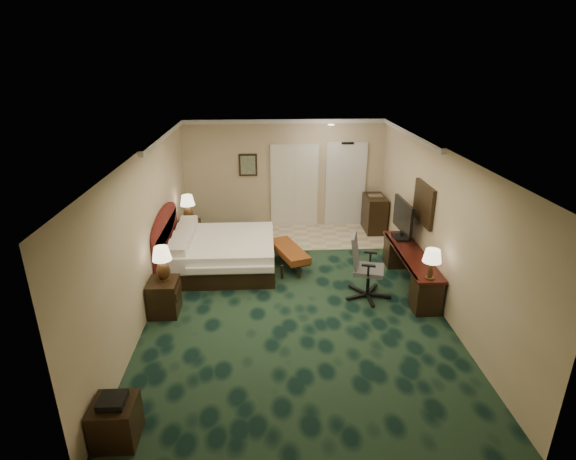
{
  "coord_description": "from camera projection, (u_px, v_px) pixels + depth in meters",
  "views": [
    {
      "loc": [
        -0.49,
        -7.22,
        4.13
      ],
      "look_at": [
        -0.08,
        0.6,
        1.07
      ],
      "focal_mm": 28.0,
      "sensor_mm": 36.0,
      "label": 1
    }
  ],
  "objects": [
    {
      "name": "desk",
      "position": [
        410.0,
        269.0,
        8.51
      ],
      "size": [
        0.5,
        2.32,
        0.67
      ],
      "primitive_type": "cube",
      "color": "black",
      "rests_on": "ground"
    },
    {
      "name": "crown_molding",
      "position": [
        295.0,
        153.0,
        7.28
      ],
      "size": [
        5.0,
        7.5,
        0.1
      ],
      "primitive_type": null,
      "color": "silver",
      "rests_on": "wall_back"
    },
    {
      "name": "wall_left",
      "position": [
        148.0,
        230.0,
        7.63
      ],
      "size": [
        0.0,
        7.5,
        2.7
      ],
      "primitive_type": "cube",
      "color": "tan",
      "rests_on": "ground"
    },
    {
      "name": "side_table",
      "position": [
        116.0,
        422.0,
        5.08
      ],
      "size": [
        0.48,
        0.48,
        0.52
      ],
      "primitive_type": "cube",
      "color": "black",
      "rests_on": "ground"
    },
    {
      "name": "floor",
      "position": [
        294.0,
        296.0,
        8.24
      ],
      "size": [
        5.0,
        7.5,
        0.0
      ],
      "primitive_type": "cube",
      "color": "black",
      "rests_on": "ground"
    },
    {
      "name": "wall_art",
      "position": [
        248.0,
        165.0,
        11.06
      ],
      "size": [
        0.45,
        0.06,
        0.55
      ],
      "primitive_type": "cube",
      "color": "#3F6154",
      "rests_on": "wall_back"
    },
    {
      "name": "wall_mirror",
      "position": [
        424.0,
        204.0,
        8.35
      ],
      "size": [
        0.05,
        0.95,
        0.75
      ],
      "primitive_type": "cube",
      "color": "white",
      "rests_on": "wall_right"
    },
    {
      "name": "wall_right",
      "position": [
        436.0,
        225.0,
        7.87
      ],
      "size": [
        0.0,
        7.5,
        2.7
      ],
      "primitive_type": "cube",
      "color": "tan",
      "rests_on": "ground"
    },
    {
      "name": "lamp_far",
      "position": [
        188.0,
        208.0,
        10.13
      ],
      "size": [
        0.34,
        0.34,
        0.62
      ],
      "primitive_type": null,
      "rotation": [
        0.0,
        0.0,
        -0.03
      ],
      "color": "#2F1E0B",
      "rests_on": "nightstand_far"
    },
    {
      "name": "tile_patch",
      "position": [
        323.0,
        236.0,
        10.98
      ],
      "size": [
        3.2,
        1.7,
        0.01
      ],
      "primitive_type": "cube",
      "color": "#B7AB8A",
      "rests_on": "ground"
    },
    {
      "name": "wall_front",
      "position": [
        320.0,
        369.0,
        4.26
      ],
      "size": [
        5.0,
        0.0,
        2.7
      ],
      "primitive_type": "cube",
      "color": "tan",
      "rests_on": "ground"
    },
    {
      "name": "wall_back",
      "position": [
        284.0,
        174.0,
        11.24
      ],
      "size": [
        5.0,
        0.0,
        2.7
      ],
      "primitive_type": "cube",
      "color": "tan",
      "rests_on": "ground"
    },
    {
      "name": "nightstand_far",
      "position": [
        190.0,
        234.0,
        10.3
      ],
      "size": [
        0.47,
        0.54,
        0.59
      ],
      "primitive_type": "cube",
      "color": "black",
      "rests_on": "ground"
    },
    {
      "name": "minibar",
      "position": [
        374.0,
        214.0,
        11.16
      ],
      "size": [
        0.47,
        0.85,
        0.9
      ],
      "primitive_type": "cube",
      "color": "black",
      "rests_on": "ground"
    },
    {
      "name": "nightstand_near",
      "position": [
        164.0,
        297.0,
        7.61
      ],
      "size": [
        0.48,
        0.55,
        0.61
      ],
      "primitive_type": "cube",
      "color": "black",
      "rests_on": "ground"
    },
    {
      "name": "desk_lamp",
      "position": [
        431.0,
        264.0,
        7.35
      ],
      "size": [
        0.39,
        0.39,
        0.54
      ],
      "primitive_type": null,
      "rotation": [
        0.0,
        0.0,
        0.31
      ],
      "color": "#2F1E0B",
      "rests_on": "desk"
    },
    {
      "name": "entry_door",
      "position": [
        345.0,
        185.0,
        11.39
      ],
      "size": [
        1.02,
        0.06,
        2.18
      ],
      "primitive_type": "cube",
      "color": "silver",
      "rests_on": "ground"
    },
    {
      "name": "bed_bench",
      "position": [
        289.0,
        257.0,
        9.32
      ],
      "size": [
        0.84,
        1.34,
        0.43
      ],
      "primitive_type": "cube",
      "rotation": [
        0.0,
        0.0,
        0.34
      ],
      "color": "brown",
      "rests_on": "ground"
    },
    {
      "name": "lamp_near",
      "position": [
        163.0,
        264.0,
        7.43
      ],
      "size": [
        0.35,
        0.35,
        0.6
      ],
      "primitive_type": null,
      "rotation": [
        0.0,
        0.0,
        0.09
      ],
      "color": "#2F1E0B",
      "rests_on": "nightstand_near"
    },
    {
      "name": "desk_chair",
      "position": [
        369.0,
        267.0,
        8.02
      ],
      "size": [
        0.85,
        0.82,
        1.19
      ],
      "primitive_type": null,
      "rotation": [
        0.0,
        0.0,
        -0.28
      ],
      "color": "#525252",
      "rests_on": "ground"
    },
    {
      "name": "bed",
      "position": [
        224.0,
        254.0,
        9.21
      ],
      "size": [
        2.06,
        1.91,
        0.65
      ],
      "primitive_type": "cube",
      "color": "white",
      "rests_on": "ground"
    },
    {
      "name": "tv",
      "position": [
        403.0,
        220.0,
        8.94
      ],
      "size": [
        0.12,
        1.02,
        0.8
      ],
      "primitive_type": "cube",
      "rotation": [
        0.0,
        0.0,
        0.03
      ],
      "color": "black",
      "rests_on": "desk"
    },
    {
      "name": "closet_doors",
      "position": [
        294.0,
        186.0,
        11.32
      ],
      "size": [
        1.2,
        0.06,
        2.1
      ],
      "primitive_type": "cube",
      "color": "silver",
      "rests_on": "ground"
    },
    {
      "name": "headboard",
      "position": [
        167.0,
        243.0,
        8.8
      ],
      "size": [
        0.12,
        2.0,
        1.4
      ],
      "primitive_type": null,
      "color": "#450F08",
      "rests_on": "ground"
    },
    {
      "name": "ceiling",
      "position": [
        295.0,
        150.0,
        7.26
      ],
      "size": [
        5.0,
        7.5,
        0.0
      ],
      "primitive_type": "cube",
      "color": "white",
      "rests_on": "wall_back"
    }
  ]
}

